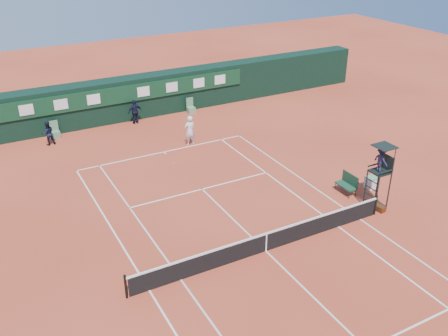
# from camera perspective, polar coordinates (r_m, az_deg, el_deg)

# --- Properties ---
(ground) EXTENTS (90.00, 90.00, 0.00)m
(ground) POSITION_cam_1_polar(r_m,az_deg,el_deg) (22.49, 4.79, -9.44)
(ground) COLOR #C7492F
(ground) RESTS_ON ground
(court_lines) EXTENTS (11.05, 23.85, 0.01)m
(court_lines) POSITION_cam_1_polar(r_m,az_deg,el_deg) (22.49, 4.79, -9.42)
(court_lines) COLOR white
(court_lines) RESTS_ON ground
(tennis_net) EXTENTS (12.90, 0.10, 1.10)m
(tennis_net) POSITION_cam_1_polar(r_m,az_deg,el_deg) (22.20, 4.84, -8.38)
(tennis_net) COLOR black
(tennis_net) RESTS_ON ground
(back_wall) EXTENTS (40.00, 1.65, 3.00)m
(back_wall) POSITION_cam_1_polar(r_m,az_deg,el_deg) (37.19, -11.05, 7.83)
(back_wall) COLOR black
(back_wall) RESTS_ON ground
(linesman_chair_left) EXTENTS (0.55, 0.50, 1.15)m
(linesman_chair_left) POSITION_cam_1_polar(r_m,az_deg,el_deg) (35.31, -18.71, 3.79)
(linesman_chair_left) COLOR #588761
(linesman_chair_left) RESTS_ON ground
(linesman_chair_right) EXTENTS (0.55, 0.50, 1.15)m
(linesman_chair_right) POSITION_cam_1_polar(r_m,az_deg,el_deg) (37.97, -3.81, 6.76)
(linesman_chair_right) COLOR #609369
(linesman_chair_right) RESTS_ON ground
(umpire_chair) EXTENTS (0.96, 0.95, 3.42)m
(umpire_chair) POSITION_cam_1_polar(r_m,az_deg,el_deg) (25.53, 17.50, 0.42)
(umpire_chair) COLOR black
(umpire_chair) RESTS_ON ground
(player_bench) EXTENTS (0.56, 1.20, 1.10)m
(player_bench) POSITION_cam_1_polar(r_m,az_deg,el_deg) (27.36, 13.97, -1.65)
(player_bench) COLOR #1A412C
(player_bench) RESTS_ON ground
(tennis_bag) EXTENTS (0.45, 0.82, 0.29)m
(tennis_bag) POSITION_cam_1_polar(r_m,az_deg,el_deg) (26.42, 17.15, -4.30)
(tennis_bag) COLOR black
(tennis_bag) RESTS_ON ground
(cooler) EXTENTS (0.57, 0.57, 0.65)m
(cooler) POSITION_cam_1_polar(r_m,az_deg,el_deg) (28.33, 16.47, -1.59)
(cooler) COLOR white
(cooler) RESTS_ON ground
(tennis_ball) EXTENTS (0.06, 0.06, 0.06)m
(tennis_ball) POSITION_cam_1_polar(r_m,az_deg,el_deg) (30.18, -5.75, 0.63)
(tennis_ball) COLOR yellow
(tennis_ball) RESTS_ON ground
(player) EXTENTS (0.76, 0.53, 1.99)m
(player) POSITION_cam_1_polar(r_m,az_deg,el_deg) (32.17, -3.93, 4.29)
(player) COLOR white
(player) RESTS_ON ground
(ball_kid_left) EXTENTS (0.82, 0.66, 1.61)m
(ball_kid_left) POSITION_cam_1_polar(r_m,az_deg,el_deg) (34.15, -19.47, 3.79)
(ball_kid_left) COLOR black
(ball_kid_left) RESTS_ON ground
(ball_kid_right) EXTENTS (1.06, 0.49, 1.76)m
(ball_kid_right) POSITION_cam_1_polar(r_m,az_deg,el_deg) (36.20, -10.12, 6.34)
(ball_kid_right) COLOR black
(ball_kid_right) RESTS_ON ground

